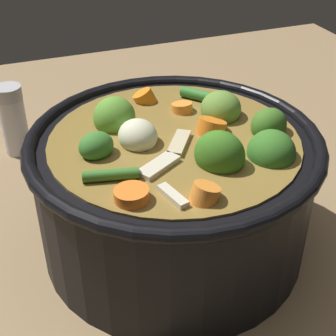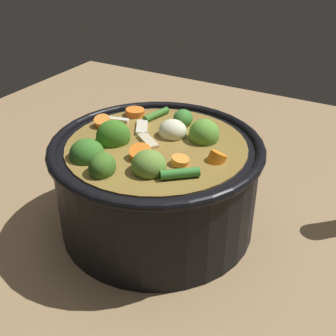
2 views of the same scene
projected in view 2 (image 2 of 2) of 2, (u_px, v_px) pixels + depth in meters
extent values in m
plane|color=#8C704C|center=(158.00, 223.00, 0.59)|extent=(1.10, 1.10, 0.00)
cylinder|color=black|center=(157.00, 187.00, 0.56)|extent=(0.26, 0.26, 0.12)
torus|color=black|center=(156.00, 146.00, 0.53)|extent=(0.27, 0.27, 0.01)
cylinder|color=olive|center=(157.00, 183.00, 0.56)|extent=(0.23, 0.23, 0.11)
ellipsoid|color=#3E6F22|center=(102.00, 167.00, 0.47)|extent=(0.04, 0.04, 0.03)
ellipsoid|color=#3A782D|center=(183.00, 118.00, 0.58)|extent=(0.04, 0.04, 0.02)
ellipsoid|color=olive|center=(149.00, 165.00, 0.47)|extent=(0.05, 0.05, 0.03)
ellipsoid|color=#367125|center=(87.00, 155.00, 0.50)|extent=(0.05, 0.05, 0.04)
ellipsoid|color=#5A9732|center=(204.00, 134.00, 0.54)|extent=(0.05, 0.06, 0.04)
ellipsoid|color=#3A751F|center=(113.00, 136.00, 0.53)|extent=(0.06, 0.05, 0.04)
cylinder|color=orange|center=(140.00, 155.00, 0.50)|extent=(0.04, 0.04, 0.02)
cylinder|color=orange|center=(180.00, 162.00, 0.49)|extent=(0.03, 0.02, 0.01)
cylinder|color=orange|center=(103.00, 124.00, 0.58)|extent=(0.03, 0.03, 0.02)
cylinder|color=orange|center=(135.00, 114.00, 0.61)|extent=(0.04, 0.04, 0.01)
cylinder|color=orange|center=(218.00, 158.00, 0.50)|extent=(0.03, 0.03, 0.02)
ellipsoid|color=beige|center=(173.00, 131.00, 0.55)|extent=(0.04, 0.04, 0.03)
cylinder|color=#3A7528|center=(156.00, 114.00, 0.60)|extent=(0.02, 0.05, 0.01)
cylinder|color=#367F30|center=(180.00, 173.00, 0.46)|extent=(0.04, 0.04, 0.01)
cube|color=beige|center=(142.00, 127.00, 0.57)|extent=(0.03, 0.04, 0.01)
cube|color=beige|center=(146.00, 142.00, 0.53)|extent=(0.04, 0.03, 0.01)
cube|color=beige|center=(118.00, 120.00, 0.59)|extent=(0.03, 0.02, 0.01)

